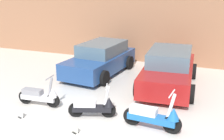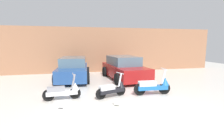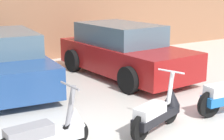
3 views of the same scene
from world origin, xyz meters
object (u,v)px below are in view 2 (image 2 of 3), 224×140
Objects in this scene: car_rear_left at (73,69)px; placard_near_right_scooter at (117,103)px; scooter_front_right at (112,89)px; scooter_front_center at (154,86)px; placard_near_left_scooter at (61,105)px; car_rear_center at (124,68)px; scooter_front_left at (64,91)px.

placard_near_right_scooter is (1.39, -4.96, -0.53)m from car_rear_left.
scooter_front_right is 1.81m from scooter_front_center.
scooter_front_center is at bearing -22.03° from scooter_front_right.
car_rear_left is 4.80m from placard_near_left_scooter.
scooter_front_right is 1.05m from placard_near_right_scooter.
scooter_front_right is 0.33× the size of car_rear_left.
scooter_front_right is 4.22m from car_rear_left.
scooter_front_right reaches higher than placard_near_right_scooter.
scooter_front_center reaches higher than placard_near_left_scooter.
placard_near_left_scooter is 1.00× the size of placard_near_right_scooter.
car_rear_center is at bearing 85.09° from car_rear_left.
scooter_front_center is (1.81, -0.09, 0.05)m from scooter_front_right.
car_rear_center is (-0.24, 3.46, 0.27)m from scooter_front_center.
placard_near_left_scooter is (-0.54, -4.74, -0.53)m from car_rear_left.
scooter_front_left is 5.59× the size of placard_near_right_scooter.
car_rear_center is at bearing 46.05° from scooter_front_right.
placard_near_right_scooter is at bearing -6.42° from placard_near_left_scooter.
placard_near_left_scooter is at bearing -44.53° from car_rear_center.
scooter_front_center is 0.40× the size of car_rear_left.
car_rear_left is at bearing -104.50° from car_rear_center.
car_rear_center is at bearing 69.35° from placard_near_right_scooter.
car_rear_left reaches higher than placard_near_left_scooter.
placard_near_left_scooter is (-3.58, -4.17, -0.56)m from car_rear_center.
scooter_front_left is 3.86m from car_rear_left.
car_rear_center is (1.56, 3.37, 0.32)m from scooter_front_right.
scooter_front_right is at bearing -28.80° from car_rear_center.
scooter_front_left is at bearing 157.41° from scooter_front_right.
car_rear_left is at bearing 105.63° from placard_near_right_scooter.
scooter_front_center is 2.13m from placard_near_right_scooter.
car_rear_center is 4.72m from placard_near_right_scooter.
scooter_front_right is 0.32× the size of car_rear_center.
scooter_front_left is at bearing -179.02° from scooter_front_center.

